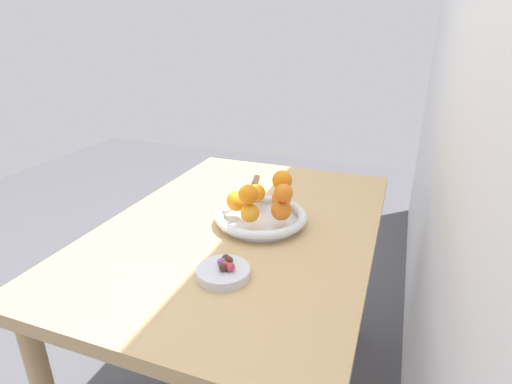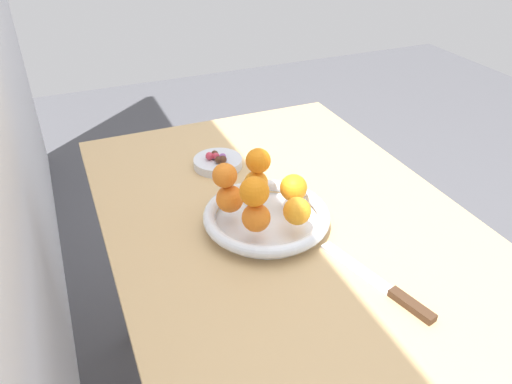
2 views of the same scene
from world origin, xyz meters
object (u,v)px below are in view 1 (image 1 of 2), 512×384
Objects in this scene: orange_0 at (237,201)px; orange_4 at (256,193)px; candy_ball_0 at (224,261)px; candy_ball_4 at (223,267)px; candy_ball_2 at (221,262)px; candy_ball_3 at (223,267)px; orange_2 at (281,210)px; candy_ball_5 at (231,267)px; orange_1 at (250,213)px; dining_table at (243,249)px; orange_3 at (282,198)px; orange_5 at (282,180)px; orange_7 at (284,193)px; candy_ball_7 at (226,259)px; fruit_bowl at (261,217)px; candy_ball_1 at (229,260)px; orange_6 at (248,194)px; candy_ball_6 at (225,265)px; candy_dish at (223,272)px; knife at (254,187)px.

orange_4 is (-0.08, 0.03, -0.00)m from orange_0.
candy_ball_4 reaches higher than candy_ball_0.
candy_ball_2 is 0.94× the size of candy_ball_3.
orange_2 is at bearing 49.28° from orange_4.
candy_ball_5 is at bearing 52.71° from candy_ball_0.
orange_1 is 0.92× the size of orange_2.
dining_table is at bearing -98.77° from orange_2.
orange_3 is 0.33m from candy_ball_2.
orange_5 reaches higher than orange_7.
orange_7 is 0.26m from candy_ball_0.
candy_ball_5 is (0.34, -0.02, -0.04)m from orange_3.
orange_7 is (0.08, 0.03, -0.00)m from orange_5.
candy_ball_5 is (0.22, 0.04, -0.03)m from orange_1.
candy_ball_5 is 1.02× the size of candy_ball_7.
candy_ball_2 is at bearing -144.48° from candy_ball_3.
fruit_bowl and candy_ball_1 have the same top height.
dining_table is 4.11× the size of fruit_bowl.
orange_5 is at bearing 153.80° from orange_6.
candy_ball_3 is 0.01m from candy_ball_6.
orange_0 is at bearing -95.64° from orange_2.
orange_6 reaches higher than orange_3.
orange_5 is 0.09m from orange_7.
candy_dish is 0.03m from candy_ball_5.
orange_7 is at bearing 164.94° from candy_dish.
fruit_bowl reaches higher than candy_ball_0.
orange_1 is at bearing 18.94° from knife.
candy_dish is 6.18× the size of candy_ball_7.
candy_ball_5 reaches higher than candy_ball_1.
fruit_bowl reaches higher than candy_dish.
candy_ball_5 reaches higher than candy_ball_6.
orange_4 reaches higher than fruit_bowl.
orange_4 is 0.97× the size of orange_5.
orange_6 is 0.09m from orange_7.
orange_0 is 3.32× the size of candy_ball_4.
orange_2 reaches higher than candy_ball_2.
fruit_bowl is 13.33× the size of candy_ball_7.
candy_dish is 6.61× the size of candy_ball_3.
orange_4 reaches higher than candy_dish.
orange_7 is 2.50× the size of candy_ball_5.
orange_7 reaches higher than orange_0.
fruit_bowl is at bearing -177.92° from candy_dish.
candy_ball_6 is at bearing -5.57° from orange_5.
candy_ball_7 is (0.26, 0.01, 0.01)m from fruit_bowl.
dining_table is at bearing -144.23° from orange_6.
fruit_bowl is 4.70× the size of orange_3.
orange_4 is 0.34m from candy_ball_2.
orange_3 is at bearing 82.81° from orange_4.
orange_1 is 0.22m from candy_ball_4.
orange_2 is 1.02× the size of orange_4.
candy_dish is at bearing -13.25° from orange_2.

